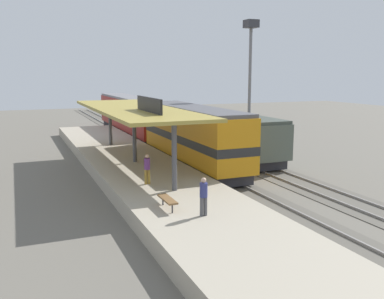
# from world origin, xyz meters

# --- Properties ---
(ground_plane) EXTENTS (120.00, 120.00, 0.00)m
(ground_plane) POSITION_xyz_m (2.00, 0.00, 0.00)
(ground_plane) COLOR #666056
(track_near) EXTENTS (3.20, 110.00, 0.16)m
(track_near) POSITION_xyz_m (0.00, 0.00, 0.03)
(track_near) COLOR #565249
(track_near) RESTS_ON ground
(track_far) EXTENTS (3.20, 110.00, 0.16)m
(track_far) POSITION_xyz_m (4.60, 0.00, 0.03)
(track_far) COLOR #565249
(track_far) RESTS_ON ground
(platform) EXTENTS (6.00, 44.00, 0.90)m
(platform) POSITION_xyz_m (-4.60, 0.00, 0.45)
(platform) COLOR #A89E89
(platform) RESTS_ON ground
(station_canopy) EXTENTS (5.20, 18.00, 4.70)m
(station_canopy) POSITION_xyz_m (-4.60, -0.09, 4.53)
(station_canopy) COLOR #47474C
(station_canopy) RESTS_ON platform
(platform_bench) EXTENTS (0.44, 1.70, 0.50)m
(platform_bench) POSITION_xyz_m (-6.00, -10.85, 1.34)
(platform_bench) COLOR #333338
(platform_bench) RESTS_ON platform
(locomotive) EXTENTS (2.93, 14.43, 4.44)m
(locomotive) POSITION_xyz_m (0.00, 0.52, 2.41)
(locomotive) COLOR #28282D
(locomotive) RESTS_ON track_near
(passenger_carriage_single) EXTENTS (2.90, 20.00, 4.24)m
(passenger_carriage_single) POSITION_xyz_m (0.00, 18.52, 2.31)
(passenger_carriage_single) COLOR #28282D
(passenger_carriage_single) RESTS_ON track_near
(freight_car) EXTENTS (2.80, 12.00, 3.54)m
(freight_car) POSITION_xyz_m (4.60, 2.26, 1.97)
(freight_car) COLOR #28282D
(freight_car) RESTS_ON track_far
(light_mast) EXTENTS (1.10, 1.10, 11.70)m
(light_mast) POSITION_xyz_m (7.80, 5.68, 8.40)
(light_mast) COLOR slate
(light_mast) RESTS_ON ground
(person_waiting) EXTENTS (0.34, 0.34, 1.71)m
(person_waiting) POSITION_xyz_m (-4.86, -12.36, 1.85)
(person_waiting) COLOR #4C4C51
(person_waiting) RESTS_ON platform
(person_walking) EXTENTS (0.34, 0.34, 1.71)m
(person_walking) POSITION_xyz_m (-5.56, -6.20, 1.85)
(person_walking) COLOR olive
(person_walking) RESTS_ON platform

